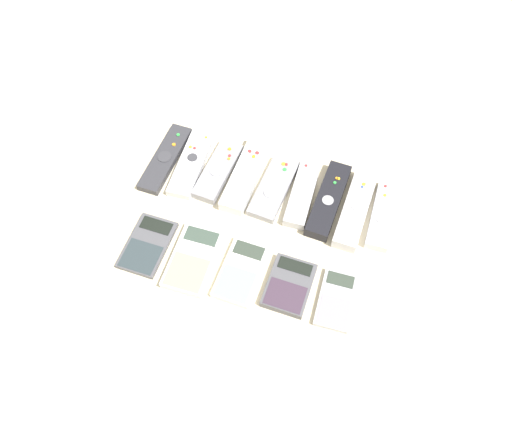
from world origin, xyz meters
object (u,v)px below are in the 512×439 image
at_px(remote_3, 246,175).
at_px(remote_1, 192,163).
at_px(remote_6, 328,200).
at_px(calculator_0, 148,245).
at_px(remote_7, 356,209).
at_px(calculator_2, 241,272).
at_px(calculator_4, 336,300).
at_px(calculator_1, 193,259).
at_px(remote_4, 274,188).
at_px(remote_5, 302,194).
at_px(remote_8, 383,215).
at_px(calculator_3, 289,285).
at_px(remote_2, 218,171).
at_px(remote_0, 166,158).

bearing_deg(remote_3, remote_1, -176.92).
distance_m(remote_6, calculator_0, 0.38).
bearing_deg(remote_1, calculator_0, -95.36).
distance_m(remote_7, calculator_2, 0.27).
xyz_separation_m(remote_6, calculator_4, (0.07, -0.21, -0.01)).
xyz_separation_m(calculator_0, calculator_1, (0.10, -0.00, 0.00)).
bearing_deg(remote_4, remote_7, 4.28).
relative_size(remote_1, remote_4, 1.12).
xyz_separation_m(remote_5, remote_8, (0.17, 0.00, -0.00)).
relative_size(remote_3, calculator_4, 1.62).
bearing_deg(calculator_2, remote_3, 107.76).
height_order(remote_3, calculator_2, remote_3).
bearing_deg(remote_6, calculator_3, -93.85).
xyz_separation_m(remote_2, remote_3, (0.06, 0.01, 0.00)).
bearing_deg(remote_5, remote_0, 177.90).
relative_size(remote_2, remote_8, 0.99).
bearing_deg(calculator_4, calculator_3, 178.05).
relative_size(remote_2, remote_3, 0.84).
height_order(remote_7, calculator_0, remote_7).
xyz_separation_m(remote_3, calculator_1, (-0.03, -0.22, -0.00)).
bearing_deg(calculator_4, remote_6, 105.66).
relative_size(remote_1, calculator_0, 1.43).
height_order(remote_1, remote_4, same).
relative_size(remote_5, remote_7, 0.84).
bearing_deg(remote_3, remote_5, -2.28).
bearing_deg(remote_0, remote_6, 1.88).
bearing_deg(remote_3, calculator_0, -120.04).
relative_size(remote_8, calculator_1, 1.13).
bearing_deg(calculator_0, remote_5, 39.23).
relative_size(remote_2, calculator_1, 1.11).
xyz_separation_m(remote_5, remote_6, (0.06, 0.00, 0.00)).
bearing_deg(calculator_1, calculator_2, 1.29).
relative_size(remote_4, calculator_0, 1.28).
bearing_deg(remote_6, remote_5, -176.20).
height_order(remote_2, remote_4, remote_2).
bearing_deg(remote_4, remote_1, -177.84).
bearing_deg(calculator_1, remote_3, 80.09).
bearing_deg(calculator_2, remote_4, 90.89).
relative_size(remote_3, remote_8, 1.18).
relative_size(remote_7, calculator_4, 1.63).
xyz_separation_m(remote_4, calculator_1, (-0.10, -0.21, 0.00)).
distance_m(calculator_1, calculator_4, 0.29).
bearing_deg(remote_3, remote_8, 0.15).
relative_size(remote_6, remote_8, 1.14).
bearing_deg(calculator_1, remote_6, 43.31).
relative_size(calculator_0, calculator_3, 1.15).
distance_m(remote_4, calculator_0, 0.29).
distance_m(calculator_0, calculator_3, 0.29).
bearing_deg(remote_8, calculator_0, -154.62).
bearing_deg(calculator_4, remote_4, 130.01).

